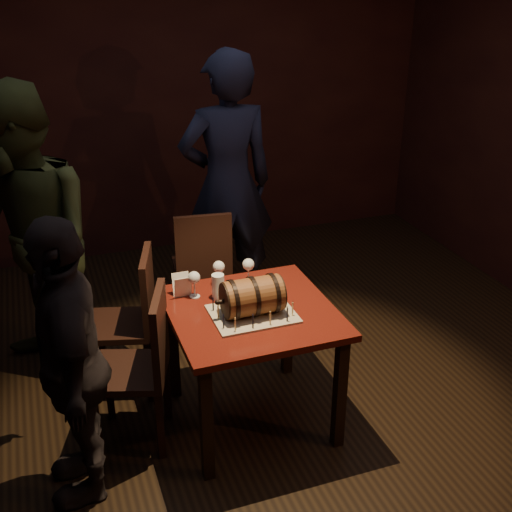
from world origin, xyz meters
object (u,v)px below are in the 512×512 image
at_px(wine_glass_right, 248,266).
at_px(wine_glass_left, 194,279).
at_px(barrel_cake, 252,296).
at_px(person_left_front, 71,363).
at_px(wine_glass_mid, 219,268).
at_px(pint_of_ale, 218,287).
at_px(chair_left_front, 144,361).
at_px(pub_table, 252,326).
at_px(person_left_rear, 29,245).
at_px(chair_back, 203,263).
at_px(person_back, 227,185).
at_px(chair_left_rear, 133,315).

bearing_deg(wine_glass_right, wine_glass_left, -170.49).
height_order(barrel_cake, person_left_front, person_left_front).
xyz_separation_m(wine_glass_left, wine_glass_mid, (0.17, 0.09, -0.00)).
xyz_separation_m(pint_of_ale, chair_left_front, (-0.48, -0.14, -0.30)).
bearing_deg(wine_glass_right, wine_glass_mid, 170.74).
relative_size(barrel_cake, chair_left_front, 0.40).
distance_m(pub_table, wine_glass_mid, 0.41).
xyz_separation_m(person_left_rear, person_left_front, (0.13, -1.04, -0.20)).
distance_m(chair_back, person_left_rear, 1.26).
distance_m(wine_glass_mid, pint_of_ale, 0.16).
height_order(wine_glass_right, person_back, person_back).
height_order(wine_glass_left, chair_back, chair_back).
xyz_separation_m(pub_table, wine_glass_mid, (-0.09, 0.33, 0.23)).
relative_size(wine_glass_mid, person_left_front, 0.11).
distance_m(pub_table, pint_of_ale, 0.29).
relative_size(wine_glass_left, chair_left_front, 0.17).
distance_m(chair_left_rear, person_back, 1.33).
height_order(person_back, person_left_rear, person_back).
relative_size(barrel_cake, wine_glass_left, 2.34).
bearing_deg(chair_left_rear, person_back, 44.33).
height_order(chair_back, person_back, person_back).
height_order(pint_of_ale, chair_left_front, chair_left_front).
xyz_separation_m(wine_glass_right, chair_back, (-0.07, 0.83, -0.35)).
distance_m(wine_glass_right, pint_of_ale, 0.26).
bearing_deg(person_left_front, person_left_rear, -170.34).
height_order(pint_of_ale, chair_back, chair_back).
relative_size(wine_glass_mid, chair_left_front, 0.17).
relative_size(chair_back, person_left_rear, 0.48).
distance_m(person_left_rear, person_left_front, 1.07).
bearing_deg(person_left_rear, wine_glass_mid, 44.65).
relative_size(chair_left_rear, chair_left_front, 1.00).
relative_size(wine_glass_left, wine_glass_mid, 1.00).
bearing_deg(wine_glass_right, barrel_cake, -105.76).
relative_size(wine_glass_mid, person_left_rear, 0.08).
relative_size(pint_of_ale, chair_left_front, 0.16).
height_order(wine_glass_mid, person_back, person_back).
relative_size(person_left_rear, person_left_front, 1.27).
height_order(wine_glass_right, chair_left_front, chair_left_front).
relative_size(wine_glass_right, chair_back, 0.17).
relative_size(pub_table, wine_glass_left, 5.59).
bearing_deg(chair_left_front, wine_glass_mid, 29.11).
bearing_deg(pint_of_ale, chair_back, 80.52).
bearing_deg(wine_glass_left, chair_left_rear, 135.67).
bearing_deg(person_left_front, pint_of_ale, 117.36).
relative_size(wine_glass_left, wine_glass_right, 1.00).
bearing_deg(wine_glass_left, barrel_cake, -51.43).
relative_size(wine_glass_right, person_left_front, 0.11).
bearing_deg(person_back, chair_back, 45.78).
xyz_separation_m(pint_of_ale, person_left_front, (-0.86, -0.39, -0.06)).
xyz_separation_m(wine_glass_right, chair_left_front, (-0.70, -0.26, -0.35)).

